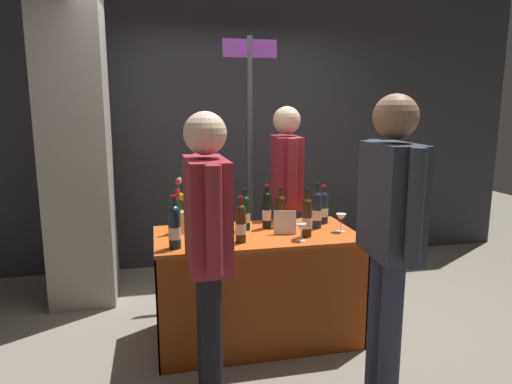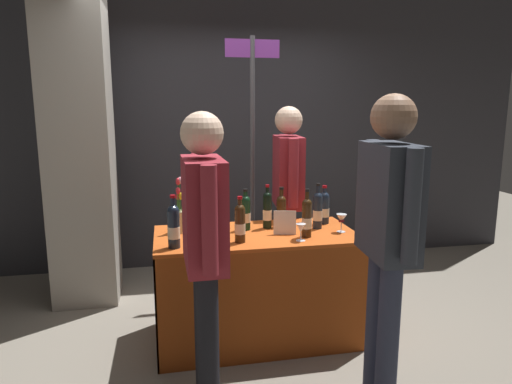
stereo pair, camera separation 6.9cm
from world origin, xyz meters
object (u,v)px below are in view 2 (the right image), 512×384
at_px(tasting_table, 256,267).
at_px(wine_glass_mid, 301,229).
at_px(featured_wine_bottle, 281,210).
at_px(vendor_presenter, 288,185).
at_px(flower_vase, 180,216).
at_px(wine_glass_near_vendor, 341,219).
at_px(booth_signpost, 253,141).
at_px(concrete_pillar, 78,117).
at_px(display_bottle_0, 240,223).
at_px(taster_foreground_right, 388,222).

height_order(tasting_table, wine_glass_mid, wine_glass_mid).
height_order(featured_wine_bottle, vendor_presenter, vendor_presenter).
distance_m(featured_wine_bottle, flower_vase, 0.75).
xyz_separation_m(wine_glass_near_vendor, booth_signpost, (-0.44, 1.11, 0.48)).
xyz_separation_m(concrete_pillar, flower_vase, (0.79, -0.86, -0.68)).
xyz_separation_m(display_bottle_0, taster_foreground_right, (0.70, -0.67, 0.14)).
distance_m(concrete_pillar, vendor_presenter, 1.86).
xyz_separation_m(flower_vase, vendor_presenter, (0.93, 0.49, 0.11)).
height_order(wine_glass_mid, taster_foreground_right, taster_foreground_right).
bearing_deg(concrete_pillar, vendor_presenter, -12.09).
bearing_deg(wine_glass_near_vendor, booth_signpost, 111.50).
relative_size(featured_wine_bottle, display_bottle_0, 0.97).
xyz_separation_m(featured_wine_bottle, flower_vase, (-0.75, -0.01, -0.00)).
bearing_deg(display_bottle_0, flower_vase, 139.58).
bearing_deg(featured_wine_bottle, wine_glass_mid, -84.73).
bearing_deg(display_bottle_0, concrete_pillar, 134.69).
distance_m(flower_vase, booth_signpost, 1.22).
height_order(featured_wine_bottle, wine_glass_mid, featured_wine_bottle).
bearing_deg(featured_wine_bottle, taster_foreground_right, -71.66).
bearing_deg(concrete_pillar, wine_glass_near_vendor, -29.30).
distance_m(tasting_table, wine_glass_near_vendor, 0.71).
bearing_deg(wine_glass_mid, vendor_presenter, 80.44).
height_order(concrete_pillar, tasting_table, concrete_pillar).
bearing_deg(concrete_pillar, display_bottle_0, -45.31).
bearing_deg(display_bottle_0, taster_foreground_right, -43.62).
height_order(display_bottle_0, wine_glass_mid, display_bottle_0).
distance_m(flower_vase, vendor_presenter, 1.06).
xyz_separation_m(display_bottle_0, wine_glass_mid, (0.41, -0.05, -0.05)).
bearing_deg(wine_glass_mid, booth_signpost, 93.88).
bearing_deg(concrete_pillar, featured_wine_bottle, -28.80).
relative_size(tasting_table, featured_wine_bottle, 4.74).
height_order(wine_glass_near_vendor, flower_vase, flower_vase).
xyz_separation_m(flower_vase, taster_foreground_right, (1.09, -1.00, 0.15)).
xyz_separation_m(tasting_table, display_bottle_0, (-0.15, -0.19, 0.39)).
bearing_deg(display_bottle_0, wine_glass_near_vendor, 7.84).
height_order(featured_wine_bottle, taster_foreground_right, taster_foreground_right).
bearing_deg(wine_glass_mid, flower_vase, 154.64).
xyz_separation_m(featured_wine_bottle, vendor_presenter, (0.18, 0.48, 0.10)).
relative_size(wine_glass_mid, booth_signpost, 0.05).
height_order(tasting_table, featured_wine_bottle, featured_wine_bottle).
height_order(featured_wine_bottle, flower_vase, flower_vase).
xyz_separation_m(concrete_pillar, tasting_table, (1.32, -1.00, -1.06)).
distance_m(concrete_pillar, booth_signpost, 1.51).
xyz_separation_m(wine_glass_mid, booth_signpost, (-0.09, 1.26, 0.49)).
relative_size(tasting_table, booth_signpost, 0.62).
height_order(featured_wine_bottle, wine_glass_near_vendor, featured_wine_bottle).
distance_m(wine_glass_near_vendor, vendor_presenter, 0.75).
bearing_deg(vendor_presenter, taster_foreground_right, 12.35).
bearing_deg(wine_glass_near_vendor, display_bottle_0, -172.16).
height_order(display_bottle_0, flower_vase, flower_vase).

